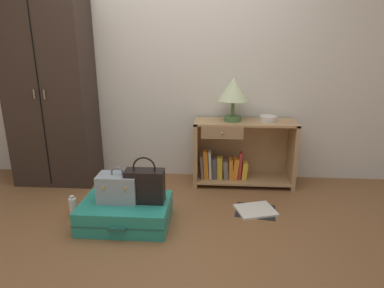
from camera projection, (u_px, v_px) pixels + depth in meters
ground_plane at (153, 248)px, 2.43m from camera, size 9.00×9.00×0.00m
back_wall at (175, 57)px, 3.48m from camera, size 6.40×0.10×2.60m
wardrobe at (51, 91)px, 3.38m from camera, size 0.81×0.47×1.94m
bookshelf at (239, 153)px, 3.48m from camera, size 1.03×0.38×0.68m
table_lamp at (233, 91)px, 3.29m from camera, size 0.30×0.30×0.43m
bowl at (268, 118)px, 3.37m from camera, size 0.18×0.18×0.05m
suitcase_large at (126, 213)px, 2.73m from camera, size 0.72×0.52×0.20m
train_case at (118, 188)px, 2.69m from camera, size 0.32×0.20×0.30m
handbag at (145, 185)px, 2.67m from camera, size 0.31×0.14×0.38m
bottle at (73, 207)px, 2.86m from camera, size 0.06×0.06×0.19m
open_book_on_floor at (255, 210)px, 2.96m from camera, size 0.39×0.36×0.02m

